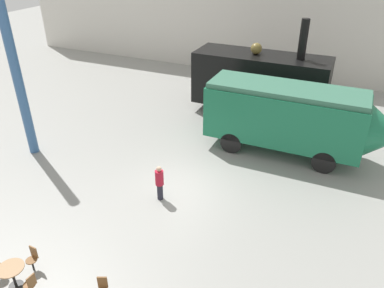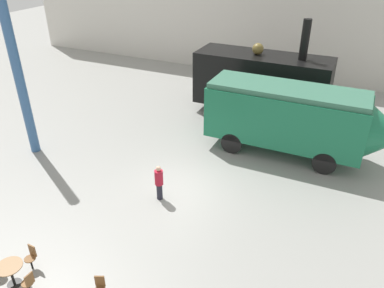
{
  "view_description": "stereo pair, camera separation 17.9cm",
  "coord_description": "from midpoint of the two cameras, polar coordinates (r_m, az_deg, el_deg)",
  "views": [
    {
      "loc": [
        5.78,
        -11.77,
        9.45
      ],
      "look_at": [
        0.04,
        1.0,
        1.6
      ],
      "focal_mm": 35.0,
      "sensor_mm": 36.0,
      "label": 1
    },
    {
      "loc": [
        5.95,
        -11.69,
        9.45
      ],
      "look_at": [
        0.04,
        1.0,
        1.6
      ],
      "focal_mm": 35.0,
      "sensor_mm": 36.0,
      "label": 2
    }
  ],
  "objects": [
    {
      "name": "steam_locomotive",
      "position": [
        22.26,
        10.83,
        9.5
      ],
      "size": [
        7.6,
        2.58,
        5.71
      ],
      "color": "black",
      "rests_on": "ground_plane"
    },
    {
      "name": "backdrop_wall",
      "position": [
        28.55,
        13.42,
        18.56
      ],
      "size": [
        44.0,
        0.15,
        9.0
      ],
      "color": "silver",
      "rests_on": "ground_plane"
    },
    {
      "name": "cafe_chair_1",
      "position": [
        12.66,
        -23.24,
        -18.77
      ],
      "size": [
        0.36,
        0.36,
        0.87
      ],
      "rotation": [
        0.0,
        0.0,
        9.37
      ],
      "color": "black",
      "rests_on": "ground_plane"
    },
    {
      "name": "visitor_person",
      "position": [
        15.06,
        -4.7,
        -5.72
      ],
      "size": [
        0.34,
        0.34,
        1.55
      ],
      "color": "#262633",
      "rests_on": "ground_plane"
    },
    {
      "name": "streamlined_locomotive",
      "position": [
        18.19,
        16.37,
        3.88
      ],
      "size": [
        8.94,
        2.45,
        3.4
      ],
      "color": "#196B47",
      "rests_on": "ground_plane"
    },
    {
      "name": "cafe_table_near",
      "position": [
        13.09,
        -25.6,
        -16.97
      ],
      "size": [
        0.8,
        0.8,
        0.78
      ],
      "color": "black",
      "rests_on": "ground_plane"
    },
    {
      "name": "support_pillar",
      "position": [
        18.78,
        -24.74,
        9.74
      ],
      "size": [
        0.44,
        0.44,
        8.0
      ],
      "color": "#386093",
      "rests_on": "ground_plane"
    },
    {
      "name": "cafe_chair_5",
      "position": [
        11.92,
        -13.42,
        -20.44
      ],
      "size": [
        0.38,
        0.4,
        0.87
      ],
      "rotation": [
        0.0,
        0.0,
        11.41
      ],
      "color": "black",
      "rests_on": "ground_plane"
    },
    {
      "name": "cafe_chair_2",
      "position": [
        13.43,
        -22.93,
        -15.38
      ],
      "size": [
        0.36,
        0.36,
        0.87
      ],
      "rotation": [
        0.0,
        0.0,
        10.94
      ],
      "color": "black",
      "rests_on": "ground_plane"
    },
    {
      "name": "ground_plane",
      "position": [
        16.16,
        -1.32,
        -6.5
      ],
      "size": [
        80.0,
        80.0,
        0.0
      ],
      "primitive_type": "plane",
      "color": "gray"
    }
  ]
}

